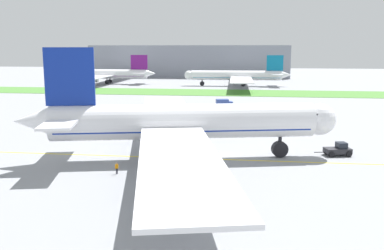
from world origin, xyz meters
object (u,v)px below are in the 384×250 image
at_px(pushback_tug, 338,150).
at_px(parked_airliner_far_centre, 238,76).
at_px(service_truck_fuel_bowser, 224,104).
at_px(ground_crew_wingwalker_port, 117,167).
at_px(service_truck_catering_van, 60,98).
at_px(airliner_foreground, 180,122).
at_px(parked_airliner_far_left, 103,74).

bearing_deg(pushback_tug, parked_airliner_far_centre, 98.72).
relative_size(service_truck_fuel_bowser, parked_airliner_far_centre, 0.06).
bearing_deg(service_truck_fuel_bowser, parked_airliner_far_centre, 88.59).
height_order(ground_crew_wingwalker_port, service_truck_catering_van, service_truck_catering_van).
bearing_deg(airliner_foreground, ground_crew_wingwalker_port, -129.24).
bearing_deg(ground_crew_wingwalker_port, parked_airliner_far_centre, 84.84).
relative_size(pushback_tug, parked_airliner_far_left, 0.07).
height_order(airliner_foreground, ground_crew_wingwalker_port, airliner_foreground).
height_order(pushback_tug, service_truck_catering_van, service_truck_catering_van).
height_order(airliner_foreground, service_truck_catering_van, airliner_foreground).
distance_m(pushback_tug, parked_airliner_far_left, 152.26).
relative_size(pushback_tug, service_truck_catering_van, 1.24).
height_order(pushback_tug, ground_crew_wingwalker_port, pushback_tug).
bearing_deg(parked_airliner_far_left, service_truck_fuel_bowser, -52.11).
bearing_deg(service_truck_fuel_bowser, ground_crew_wingwalker_port, -99.49).
relative_size(service_truck_catering_van, parked_airliner_far_left, 0.06).
xyz_separation_m(service_truck_fuel_bowser, parked_airliner_far_centre, (1.83, 74.51, 3.07)).
bearing_deg(parked_airliner_far_centre, airliner_foreground, -92.36).
relative_size(pushback_tug, parked_airliner_far_centre, 0.08).
bearing_deg(parked_airliner_far_centre, service_truck_catering_van, -127.48).
xyz_separation_m(ground_crew_wingwalker_port, parked_airliner_far_left, (-50.66, 142.53, 3.61)).
bearing_deg(ground_crew_wingwalker_port, parked_airliner_far_left, 109.57).
bearing_deg(service_truck_fuel_bowser, airliner_foreground, -93.65).
relative_size(airliner_foreground, parked_airliner_far_centre, 1.00).
distance_m(ground_crew_wingwalker_port, parked_airliner_far_left, 151.31).
xyz_separation_m(airliner_foreground, pushback_tug, (24.34, 5.62, -4.74)).
relative_size(airliner_foreground, service_truck_fuel_bowser, 15.78).
bearing_deg(ground_crew_wingwalker_port, service_truck_fuel_bowser, 80.51).
bearing_deg(parked_airliner_far_left, airliner_foreground, -66.63).
xyz_separation_m(airliner_foreground, parked_airliner_far_centre, (5.34, 129.51, -1.11)).
relative_size(pushback_tug, ground_crew_wingwalker_port, 3.74).
distance_m(parked_airliner_far_left, parked_airliner_far_centre, 63.29).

